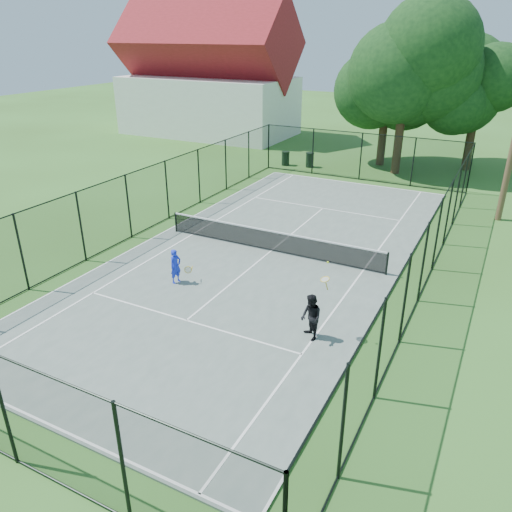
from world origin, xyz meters
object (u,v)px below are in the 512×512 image
at_px(tennis_net, 271,240).
at_px(trash_bin_right, 310,160).
at_px(trash_bin_left, 285,158).
at_px(player_black, 311,317).
at_px(player_blue, 176,266).

distance_m(tennis_net, trash_bin_right, 15.13).
xyz_separation_m(trash_bin_left, player_black, (9.78, -19.75, 0.32)).
xyz_separation_m(trash_bin_left, player_blue, (3.87, -18.56, 0.23)).
distance_m(trash_bin_right, player_blue, 18.98).
relative_size(trash_bin_left, player_blue, 0.73).
xyz_separation_m(tennis_net, player_black, (4.00, -5.48, 0.23)).
bearing_deg(player_black, trash_bin_right, 111.87).
bearing_deg(trash_bin_right, player_blue, -83.53).
bearing_deg(trash_bin_left, tennis_net, -67.98).
bearing_deg(trash_bin_right, player_black, -68.13).
relative_size(trash_bin_right, player_blue, 0.77).
height_order(tennis_net, trash_bin_right, trash_bin_right).
bearing_deg(player_black, tennis_net, 126.15).
relative_size(tennis_net, player_blue, 7.56).
relative_size(trash_bin_left, player_black, 0.38).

